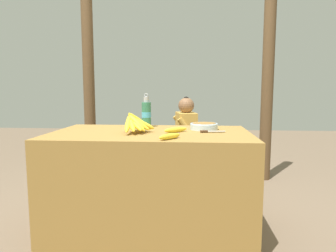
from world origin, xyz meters
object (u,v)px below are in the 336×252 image
wooden_bench (175,157)px  support_post_far (267,88)px  banana_bunch_ripe (135,123)px  banana_bunch_green (147,145)px  loose_banana_side (176,130)px  knife (209,131)px  support_post_near (89,88)px  serving_bowl (204,126)px  seated_vendor (182,135)px  water_bottle (146,114)px  loose_banana_front (170,136)px

wooden_bench → support_post_far: (1.10, 0.25, 0.80)m
banana_bunch_ripe → banana_bunch_green: (-0.10, 1.26, -0.41)m
banana_bunch_ripe → loose_banana_side: 0.31m
knife → support_post_near: bearing=125.2°
serving_bowl → support_post_far: (0.81, 1.30, 0.31)m
banana_bunch_ripe → seated_vendor: seated_vendor is taller
water_bottle → support_post_near: (-0.90, 1.18, 0.22)m
banana_bunch_ripe → serving_bowl: bearing=22.5°
wooden_bench → support_post_far: size_ratio=0.59×
banana_bunch_ripe → loose_banana_front: bearing=-45.7°
knife → wooden_bench: size_ratio=0.14×
knife → seated_vendor: bearing=92.6°
loose_banana_front → seated_vendor: size_ratio=0.17×
knife → banana_bunch_green: size_ratio=0.65×
water_bottle → loose_banana_side: 0.41m
serving_bowl → wooden_bench: serving_bowl is taller
water_bottle → banana_bunch_ripe: bearing=-95.5°
wooden_bench → banana_bunch_ripe: bearing=-100.3°
loose_banana_front → support_post_far: 2.11m
water_bottle → wooden_bench: 1.11m
banana_bunch_ripe → loose_banana_front: size_ratio=1.96×
banana_bunch_ripe → knife: (0.55, 0.04, -0.06)m
water_bottle → support_post_far: size_ratio=0.13×
knife → support_post_far: (0.78, 1.48, 0.33)m
banana_bunch_green → support_post_far: 1.59m
banana_bunch_ripe → support_post_far: (1.33, 1.52, 0.26)m
serving_bowl → support_post_far: 1.56m
loose_banana_side → knife: (0.25, 0.00, -0.01)m
wooden_bench → banana_bunch_green: (-0.33, -0.00, 0.13)m
loose_banana_side → support_post_far: 1.83m
water_bottle → seated_vendor: 0.99m
knife → banana_bunch_ripe: bearing=175.6°
wooden_bench → support_post_near: support_post_near is taller
loose_banana_side → water_bottle: bearing=131.5°
serving_bowl → loose_banana_side: bearing=-140.7°
water_bottle → wooden_bench: bearing=78.0°
serving_bowl → banana_bunch_green: (-0.61, 1.05, -0.36)m
seated_vendor → knife: bearing=89.6°
wooden_bench → serving_bowl: bearing=-74.8°
loose_banana_front → banana_bunch_green: size_ratio=0.60×
serving_bowl → loose_banana_side: (-0.22, -0.18, -0.01)m
loose_banana_side → wooden_bench: loose_banana_side is taller
loose_banana_front → banana_bunch_green: loose_banana_front is taller
knife → banana_bunch_green: (-0.64, 1.22, -0.34)m
loose_banana_front → support_post_near: size_ratio=0.08×
wooden_bench → support_post_far: support_post_far is taller
serving_bowl → knife: (0.03, -0.18, -0.02)m
seated_vendor → support_post_near: (-1.18, 0.29, 0.54)m
banana_bunch_green → knife: bearing=-62.3°
water_bottle → knife: size_ratio=1.54×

